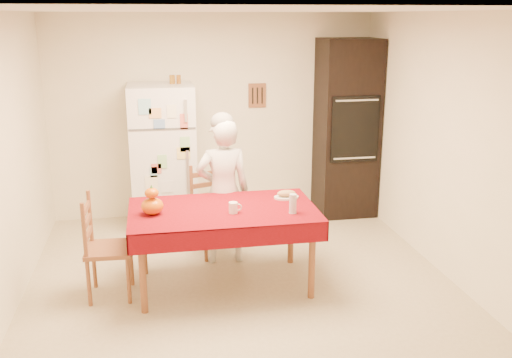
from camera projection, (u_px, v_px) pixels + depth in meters
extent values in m
plane|color=tan|center=(243.00, 289.00, 5.31)|extent=(4.50, 4.50, 0.00)
cube|color=white|center=(214.00, 116.00, 7.10)|extent=(4.00, 0.02, 2.50)
cube|color=white|center=(314.00, 266.00, 2.84)|extent=(4.00, 0.02, 2.50)
cube|color=white|center=(453.00, 150.00, 5.32)|extent=(0.02, 4.50, 2.50)
cube|color=white|center=(241.00, 10.00, 4.63)|extent=(4.00, 4.50, 0.02)
cube|color=brown|center=(257.00, 95.00, 7.11)|extent=(0.22, 0.02, 0.30)
cube|color=white|center=(163.00, 157.00, 6.74)|extent=(0.75, 0.70, 1.70)
cube|color=silver|center=(186.00, 111.00, 6.27)|extent=(0.03, 0.03, 0.25)
cube|color=silver|center=(188.00, 176.00, 6.48)|extent=(0.03, 0.03, 0.60)
cube|color=black|center=(346.00, 129.00, 7.12)|extent=(0.70, 0.60, 2.20)
cube|color=black|center=(355.00, 129.00, 6.81)|extent=(0.59, 0.02, 0.80)
cylinder|color=brown|center=(143.00, 274.00, 4.81)|extent=(0.06, 0.06, 0.71)
cylinder|color=brown|center=(143.00, 240.00, 5.54)|extent=(0.06, 0.06, 0.71)
cylinder|color=brown|center=(312.00, 261.00, 5.07)|extent=(0.06, 0.06, 0.71)
cylinder|color=brown|center=(291.00, 230.00, 5.80)|extent=(0.06, 0.06, 0.71)
cube|color=brown|center=(223.00, 212.00, 5.20)|extent=(1.60, 0.90, 0.04)
cube|color=#570508|center=(223.00, 209.00, 5.19)|extent=(1.70, 1.00, 0.01)
cylinder|color=brown|center=(206.00, 242.00, 5.86)|extent=(0.04, 0.04, 0.43)
cylinder|color=brown|center=(193.00, 232.00, 6.15)|extent=(0.04, 0.04, 0.43)
cylinder|color=brown|center=(237.00, 236.00, 6.03)|extent=(0.04, 0.04, 0.43)
cylinder|color=brown|center=(223.00, 226.00, 6.32)|extent=(0.04, 0.04, 0.43)
cube|color=brown|center=(214.00, 213.00, 6.02)|extent=(0.53, 0.51, 0.04)
cube|color=brown|center=(207.00, 186.00, 6.10)|extent=(0.35, 0.14, 0.50)
cylinder|color=brown|center=(129.00, 281.00, 5.00)|extent=(0.04, 0.04, 0.43)
cylinder|color=brown|center=(89.00, 283.00, 4.96)|extent=(0.04, 0.04, 0.43)
cylinder|color=brown|center=(131.00, 264.00, 5.34)|extent=(0.04, 0.04, 0.43)
cylinder|color=brown|center=(94.00, 266.00, 5.30)|extent=(0.04, 0.04, 0.43)
cube|color=brown|center=(109.00, 249.00, 5.09)|extent=(0.42, 0.44, 0.04)
cube|color=brown|center=(87.00, 224.00, 4.99)|extent=(0.05, 0.36, 0.50)
imported|color=silver|center=(223.00, 192.00, 5.74)|extent=(0.56, 0.37, 1.50)
cylinder|color=white|center=(233.00, 208.00, 5.07)|extent=(0.08, 0.08, 0.10)
ellipsoid|color=#EB5E05|center=(152.00, 206.00, 5.03)|extent=(0.20, 0.20, 0.15)
ellipsoid|color=#DA4A05|center=(152.00, 193.00, 5.00)|extent=(0.12, 0.12, 0.09)
cylinder|color=silver|center=(293.00, 204.00, 5.06)|extent=(0.07, 0.07, 0.18)
cylinder|color=silver|center=(286.00, 197.00, 5.49)|extent=(0.24, 0.24, 0.02)
ellipsoid|color=#9F744E|center=(286.00, 193.00, 5.48)|extent=(0.18, 0.10, 0.06)
cylinder|color=#95631B|center=(172.00, 79.00, 6.57)|extent=(0.05, 0.05, 0.10)
cylinder|color=brown|center=(173.00, 79.00, 6.57)|extent=(0.05, 0.05, 0.10)
cylinder|color=brown|center=(179.00, 79.00, 6.58)|extent=(0.05, 0.05, 0.10)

